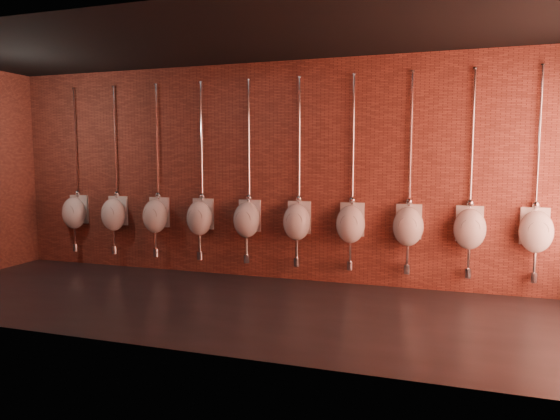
{
  "coord_description": "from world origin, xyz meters",
  "views": [
    {
      "loc": [
        2.54,
        -5.52,
        1.8
      ],
      "look_at": [
        0.47,
        0.9,
        1.1
      ],
      "focal_mm": 32.0,
      "sensor_mm": 36.0,
      "label": 1
    }
  ],
  "objects_px": {
    "urinal_1": "(114,214)",
    "urinal_7": "(408,225)",
    "urinal_0": "(74,212)",
    "urinal_2": "(155,215)",
    "urinal_8": "(470,228)",
    "urinal_9": "(536,230)",
    "urinal_6": "(351,223)",
    "urinal_3": "(200,217)",
    "urinal_5": "(297,221)",
    "urinal_4": "(247,219)"
  },
  "relations": [
    {
      "from": "urinal_7",
      "to": "urinal_8",
      "type": "distance_m",
      "value": 0.78
    },
    {
      "from": "urinal_5",
      "to": "urinal_9",
      "type": "distance_m",
      "value": 3.12
    },
    {
      "from": "urinal_3",
      "to": "urinal_5",
      "type": "bearing_deg",
      "value": 0.0
    },
    {
      "from": "urinal_6",
      "to": "urinal_7",
      "type": "relative_size",
      "value": 1.0
    },
    {
      "from": "urinal_2",
      "to": "urinal_7",
      "type": "xyz_separation_m",
      "value": [
        3.9,
        0.0,
        0.0
      ]
    },
    {
      "from": "urinal_0",
      "to": "urinal_1",
      "type": "height_order",
      "value": "same"
    },
    {
      "from": "urinal_0",
      "to": "urinal_8",
      "type": "bearing_deg",
      "value": 0.0
    },
    {
      "from": "urinal_0",
      "to": "urinal_9",
      "type": "xyz_separation_m",
      "value": [
        7.02,
        0.0,
        0.0
      ]
    },
    {
      "from": "urinal_2",
      "to": "urinal_5",
      "type": "height_order",
      "value": "same"
    },
    {
      "from": "urinal_9",
      "to": "urinal_5",
      "type": "bearing_deg",
      "value": 180.0
    },
    {
      "from": "urinal_0",
      "to": "urinal_6",
      "type": "distance_m",
      "value": 4.68
    },
    {
      "from": "urinal_7",
      "to": "urinal_9",
      "type": "xyz_separation_m",
      "value": [
        1.56,
        0.0,
        0.0
      ]
    },
    {
      "from": "urinal_8",
      "to": "urinal_9",
      "type": "height_order",
      "value": "same"
    },
    {
      "from": "urinal_1",
      "to": "urinal_7",
      "type": "height_order",
      "value": "same"
    },
    {
      "from": "urinal_5",
      "to": "urinal_7",
      "type": "distance_m",
      "value": 1.56
    },
    {
      "from": "urinal_3",
      "to": "urinal_7",
      "type": "bearing_deg",
      "value": 0.0
    },
    {
      "from": "urinal_5",
      "to": "urinal_6",
      "type": "distance_m",
      "value": 0.78
    },
    {
      "from": "urinal_4",
      "to": "urinal_6",
      "type": "xyz_separation_m",
      "value": [
        1.56,
        0.0,
        0.0
      ]
    },
    {
      "from": "urinal_4",
      "to": "urinal_9",
      "type": "xyz_separation_m",
      "value": [
        3.9,
        0.0,
        0.0
      ]
    },
    {
      "from": "urinal_5",
      "to": "urinal_8",
      "type": "relative_size",
      "value": 1.0
    },
    {
      "from": "urinal_8",
      "to": "urinal_9",
      "type": "relative_size",
      "value": 1.0
    },
    {
      "from": "urinal_5",
      "to": "urinal_6",
      "type": "height_order",
      "value": "same"
    },
    {
      "from": "urinal_2",
      "to": "urinal_8",
      "type": "bearing_deg",
      "value": 0.0
    },
    {
      "from": "urinal_5",
      "to": "urinal_6",
      "type": "bearing_deg",
      "value": 0.0
    },
    {
      "from": "urinal_1",
      "to": "urinal_4",
      "type": "distance_m",
      "value": 2.34
    },
    {
      "from": "urinal_3",
      "to": "urinal_9",
      "type": "relative_size",
      "value": 1.0
    },
    {
      "from": "urinal_0",
      "to": "urinal_6",
      "type": "height_order",
      "value": "same"
    },
    {
      "from": "urinal_4",
      "to": "urinal_6",
      "type": "height_order",
      "value": "same"
    },
    {
      "from": "urinal_1",
      "to": "urinal_8",
      "type": "relative_size",
      "value": 1.0
    },
    {
      "from": "urinal_4",
      "to": "urinal_8",
      "type": "bearing_deg",
      "value": 0.0
    },
    {
      "from": "urinal_7",
      "to": "urinal_9",
      "type": "distance_m",
      "value": 1.56
    },
    {
      "from": "urinal_2",
      "to": "urinal_5",
      "type": "distance_m",
      "value": 2.34
    },
    {
      "from": "urinal_2",
      "to": "urinal_8",
      "type": "relative_size",
      "value": 1.0
    },
    {
      "from": "urinal_0",
      "to": "urinal_3",
      "type": "bearing_deg",
      "value": 0.0
    },
    {
      "from": "urinal_6",
      "to": "urinal_5",
      "type": "bearing_deg",
      "value": 180.0
    },
    {
      "from": "urinal_4",
      "to": "urinal_3",
      "type": "bearing_deg",
      "value": 180.0
    },
    {
      "from": "urinal_3",
      "to": "urinal_5",
      "type": "distance_m",
      "value": 1.56
    },
    {
      "from": "urinal_4",
      "to": "urinal_7",
      "type": "bearing_deg",
      "value": 0.0
    },
    {
      "from": "urinal_0",
      "to": "urinal_7",
      "type": "xyz_separation_m",
      "value": [
        5.46,
        0.0,
        0.0
      ]
    },
    {
      "from": "urinal_3",
      "to": "urinal_7",
      "type": "height_order",
      "value": "same"
    },
    {
      "from": "urinal_6",
      "to": "urinal_8",
      "type": "height_order",
      "value": "same"
    },
    {
      "from": "urinal_7",
      "to": "urinal_8",
      "type": "relative_size",
      "value": 1.0
    },
    {
      "from": "urinal_8",
      "to": "urinal_6",
      "type": "bearing_deg",
      "value": 180.0
    },
    {
      "from": "urinal_0",
      "to": "urinal_1",
      "type": "relative_size",
      "value": 1.0
    },
    {
      "from": "urinal_1",
      "to": "urinal_2",
      "type": "relative_size",
      "value": 1.0
    },
    {
      "from": "urinal_7",
      "to": "urinal_9",
      "type": "relative_size",
      "value": 1.0
    },
    {
      "from": "urinal_0",
      "to": "urinal_2",
      "type": "relative_size",
      "value": 1.0
    },
    {
      "from": "urinal_1",
      "to": "urinal_4",
      "type": "xyz_separation_m",
      "value": [
        2.34,
        0.0,
        0.0
      ]
    },
    {
      "from": "urinal_1",
      "to": "urinal_6",
      "type": "relative_size",
      "value": 1.0
    },
    {
      "from": "urinal_2",
      "to": "urinal_5",
      "type": "xyz_separation_m",
      "value": [
        2.34,
        0.0,
        0.0
      ]
    }
  ]
}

